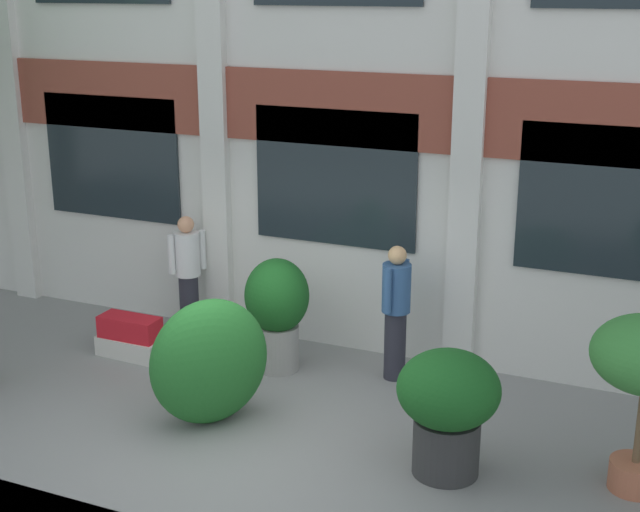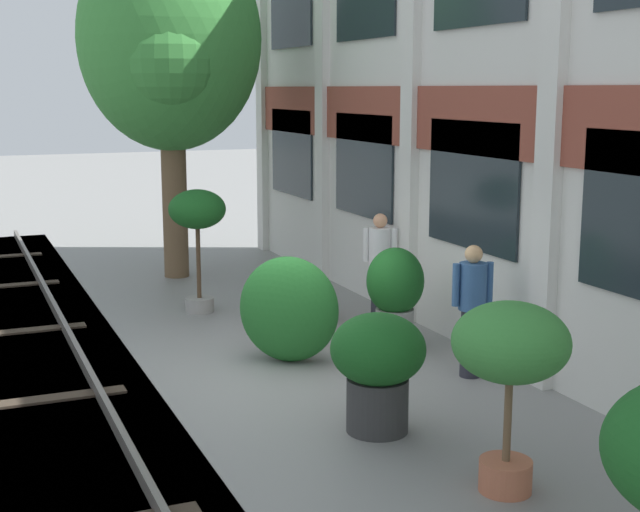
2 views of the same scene
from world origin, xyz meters
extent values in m
plane|color=gray|center=(0.00, 0.00, 0.00)|extent=(80.00, 80.00, 0.00)
cube|color=silver|center=(0.00, 2.95, 3.57)|extent=(16.69, 0.50, 7.14)
cube|color=brown|center=(0.00, 2.68, 3.10)|extent=(16.69, 0.06, 0.90)
cube|color=silver|center=(-8.34, 2.64, 3.57)|extent=(0.36, 0.16, 7.14)
cube|color=silver|center=(-5.01, 2.64, 3.57)|extent=(0.36, 0.16, 7.14)
cube|color=silver|center=(-1.67, 2.64, 3.57)|extent=(0.36, 0.16, 7.14)
cube|color=silver|center=(1.67, 2.64, 3.57)|extent=(0.36, 0.16, 7.14)
cube|color=#1E282D|center=(-6.68, 2.67, 2.25)|extent=(2.14, 0.04, 1.70)
cube|color=#1E282D|center=(-3.34, 2.67, 2.25)|extent=(2.14, 0.04, 1.70)
cube|color=#1E282D|center=(0.00, 2.67, 2.25)|extent=(2.14, 0.04, 1.70)
cube|color=#1E282D|center=(-6.68, 2.67, 5.15)|extent=(2.14, 0.04, 1.70)
cube|color=#5B5449|center=(0.00, -3.03, -0.14)|extent=(24.69, 2.80, 0.28)
cube|color=#605B56|center=(0.00, -2.31, 0.07)|extent=(24.69, 0.07, 0.15)
cube|color=#382D23|center=(-3.25, -3.03, 0.01)|extent=(0.24, 2.10, 0.03)
cube|color=#382D23|center=(-0.09, -3.03, 0.01)|extent=(0.24, 2.10, 0.03)
cylinder|color=brown|center=(-6.26, 0.16, 1.64)|extent=(0.47, 0.47, 3.29)
ellipsoid|color=#388438|center=(-6.26, 0.16, 4.40)|extent=(3.32, 3.32, 4.05)
sphere|color=#388438|center=(-7.09, 0.36, 4.00)|extent=(1.83, 1.83, 1.83)
sphere|color=#388438|center=(-5.43, -0.04, 4.00)|extent=(1.83, 1.83, 1.83)
cylinder|color=gray|center=(-0.36, 1.74, 0.28)|extent=(0.52, 0.52, 0.57)
ellipsoid|color=#19561E|center=(-0.36, 1.74, 0.96)|extent=(0.78, 0.78, 0.91)
cylinder|color=#B76647|center=(3.91, 0.62, 0.14)|extent=(0.47, 0.47, 0.29)
cylinder|color=brown|center=(3.91, 0.62, 0.76)|extent=(0.07, 0.07, 0.94)
ellipsoid|color=#388438|center=(3.91, 0.62, 1.37)|extent=(1.03, 1.03, 0.70)
cube|color=beige|center=(-2.24, 1.34, 0.13)|extent=(0.89, 0.41, 0.25)
cube|color=red|center=(-2.24, 1.34, 0.39)|extent=(0.78, 0.34, 0.28)
cylinder|color=#333333|center=(2.21, 0.20, 0.29)|extent=(0.65, 0.65, 0.57)
ellipsoid|color=#19561E|center=(2.21, 0.20, 0.89)|extent=(0.99, 0.99, 0.74)
cylinder|color=gray|center=(-3.42, -0.17, 0.12)|extent=(0.46, 0.46, 0.23)
cylinder|color=#4C3826|center=(-3.42, -0.17, 0.88)|extent=(0.07, 0.07, 1.30)
ellipsoid|color=#19561E|center=(-3.42, -0.17, 1.66)|extent=(0.90, 0.90, 0.62)
cylinder|color=#282833|center=(1.04, 2.07, 0.43)|extent=(0.26, 0.26, 0.85)
cylinder|color=#33598C|center=(1.04, 2.07, 1.14)|extent=(0.34, 0.34, 0.58)
sphere|color=tan|center=(1.04, 2.07, 1.54)|extent=(0.22, 0.22, 0.22)
cylinder|color=#33598C|center=(1.01, 1.85, 1.17)|extent=(0.09, 0.09, 0.52)
cylinder|color=#33598C|center=(1.08, 2.28, 1.17)|extent=(0.09, 0.09, 0.52)
cylinder|color=#282833|center=(-1.96, 2.31, 0.42)|extent=(0.26, 0.26, 0.83)
cylinder|color=silver|center=(-1.96, 2.31, 1.13)|extent=(0.34, 0.34, 0.59)
sphere|color=tan|center=(-1.96, 2.31, 1.53)|extent=(0.22, 0.22, 0.22)
cylinder|color=silver|center=(-2.09, 2.13, 1.15)|extent=(0.09, 0.09, 0.53)
cylinder|color=silver|center=(-1.83, 2.49, 1.15)|extent=(0.09, 0.09, 0.53)
ellipsoid|color=#236B28|center=(-0.41, 0.22, 0.70)|extent=(1.35, 1.48, 1.39)
camera|label=1|loc=(4.16, -7.31, 4.56)|focal=50.00mm
camera|label=2|loc=(10.08, -3.76, 3.52)|focal=50.00mm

